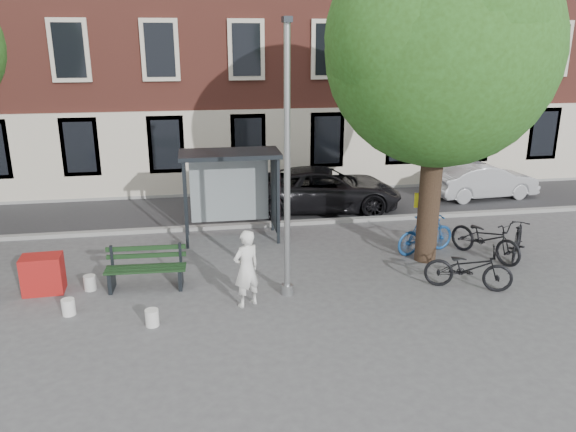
% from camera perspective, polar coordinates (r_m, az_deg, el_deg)
% --- Properties ---
extents(ground, '(90.00, 90.00, 0.00)m').
position_cam_1_polar(ground, '(13.19, -0.09, -7.93)').
color(ground, '#4C4C4F').
rests_on(ground, ground).
extents(road, '(40.00, 4.00, 0.01)m').
position_cam_1_polar(road, '(19.68, -3.39, 0.79)').
color(road, '#28282B').
rests_on(road, ground).
extents(curb_near, '(40.00, 0.25, 0.12)m').
position_cam_1_polar(curb_near, '(17.77, -2.70, -0.88)').
color(curb_near, gray).
rests_on(curb_near, ground).
extents(curb_far, '(40.00, 0.25, 0.12)m').
position_cam_1_polar(curb_far, '(21.58, -3.96, 2.45)').
color(curb_far, gray).
rests_on(curb_far, ground).
extents(building_row, '(30.00, 8.00, 14.00)m').
position_cam_1_polar(building_row, '(24.86, -5.28, 20.56)').
color(building_row, brown).
rests_on(building_row, ground).
extents(lamppost, '(0.28, 0.35, 6.11)m').
position_cam_1_polar(lamppost, '(12.25, -0.09, 3.90)').
color(lamppost, '#9EA0A3').
rests_on(lamppost, ground).
extents(tree_right, '(5.76, 5.60, 8.20)m').
position_cam_1_polar(tree_right, '(14.41, 15.60, 16.71)').
color(tree_right, black).
rests_on(tree_right, ground).
extents(bus_shelter, '(2.85, 1.45, 2.62)m').
position_cam_1_polar(bus_shelter, '(16.35, -4.54, 4.22)').
color(bus_shelter, '#1E2328').
rests_on(bus_shelter, ground).
extents(painter, '(0.77, 0.68, 1.76)m').
position_cam_1_polar(painter, '(12.34, -4.24, -5.35)').
color(painter, white).
rests_on(painter, ground).
extents(bench, '(1.90, 0.70, 0.96)m').
position_cam_1_polar(bench, '(13.78, -14.21, -5.33)').
color(bench, '#1E2328').
rests_on(bench, ground).
extents(bike_a, '(2.13, 1.45, 1.06)m').
position_cam_1_polar(bike_a, '(13.92, 17.86, -5.03)').
color(bike_a, black).
rests_on(bike_a, ground).
extents(bike_b, '(1.92, 1.02, 1.11)m').
position_cam_1_polar(bike_b, '(15.89, 13.81, -1.77)').
color(bike_b, '#19498E').
rests_on(bike_b, ground).
extents(bike_c, '(1.65, 2.27, 1.14)m').
position_cam_1_polar(bike_c, '(15.97, 19.43, -2.13)').
color(bike_c, black).
rests_on(bike_c, ground).
extents(bike_d, '(1.35, 1.55, 0.97)m').
position_cam_1_polar(bike_d, '(16.33, 22.29, -2.34)').
color(bike_d, black).
rests_on(bike_d, ground).
extents(car_dark, '(5.48, 2.97, 1.46)m').
position_cam_1_polar(car_dark, '(19.39, 3.71, 2.76)').
color(car_dark, black).
rests_on(car_dark, ground).
extents(car_silver, '(4.04, 1.73, 1.30)m').
position_cam_1_polar(car_silver, '(22.07, 19.27, 3.40)').
color(car_silver, '#AEB0B6').
rests_on(car_silver, ground).
extents(red_stand, '(0.93, 0.64, 0.90)m').
position_cam_1_polar(red_stand, '(14.30, -23.63, -5.44)').
color(red_stand, '#9F1715').
rests_on(red_stand, ground).
extents(bucket_a, '(0.35, 0.35, 0.36)m').
position_cam_1_polar(bucket_a, '(14.12, -19.48, -6.42)').
color(bucket_a, silver).
rests_on(bucket_a, ground).
extents(bucket_b, '(0.32, 0.32, 0.36)m').
position_cam_1_polar(bucket_b, '(12.10, -13.65, -10.01)').
color(bucket_b, silver).
rests_on(bucket_b, ground).
extents(bucket_c, '(0.34, 0.34, 0.36)m').
position_cam_1_polar(bucket_c, '(13.08, -21.41, -8.61)').
color(bucket_c, white).
rests_on(bucket_c, ground).
extents(notice_sign, '(0.30, 0.11, 1.78)m').
position_cam_1_polar(notice_sign, '(15.39, 13.19, 0.42)').
color(notice_sign, '#9EA0A3').
rests_on(notice_sign, ground).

